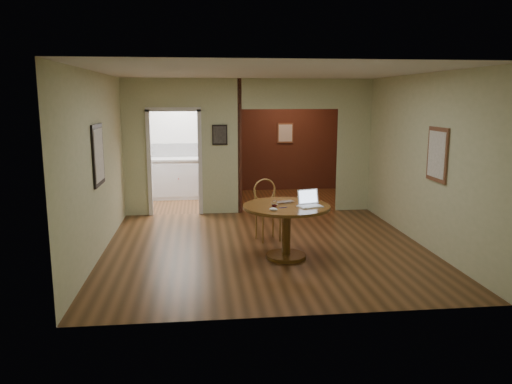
{
  "coord_description": "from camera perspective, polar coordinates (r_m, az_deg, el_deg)",
  "views": [
    {
      "loc": [
        -1.0,
        -7.46,
        2.32
      ],
      "look_at": [
        -0.18,
        -0.2,
        0.94
      ],
      "focal_mm": 35.0,
      "sensor_mm": 36.0,
      "label": 1
    }
  ],
  "objects": [
    {
      "name": "kitchen_cabinet",
      "position": [
        11.81,
        -8.07,
        1.6
      ],
      "size": [
        2.06,
        0.6,
        0.94
      ],
      "color": "silver",
      "rests_on": "ground"
    },
    {
      "name": "closed_laptop",
      "position": [
        7.36,
        3.41,
        -1.22
      ],
      "size": [
        0.34,
        0.28,
        0.02
      ],
      "primitive_type": "imported",
      "rotation": [
        0.0,
        0.0,
        0.35
      ],
      "color": "#A9A9AE",
      "rests_on": "dining_table"
    },
    {
      "name": "mouse",
      "position": [
        6.86,
        2.0,
        -1.99
      ],
      "size": [
        0.13,
        0.1,
        0.05
      ],
      "primitive_type": "ellipsoid",
      "rotation": [
        0.0,
        0.0,
        -0.37
      ],
      "color": "white",
      "rests_on": "dining_table"
    },
    {
      "name": "chair",
      "position": [
        8.24,
        1.23,
        -1.63
      ],
      "size": [
        0.52,
        0.52,
        1.01
      ],
      "rotation": [
        0.0,
        0.0,
        0.25
      ],
      "color": "#9C6737",
      "rests_on": "ground"
    },
    {
      "name": "grocery_bag",
      "position": [
        11.74,
        -4.27,
        4.65
      ],
      "size": [
        0.32,
        0.28,
        0.3
      ],
      "primitive_type": "ellipsoid",
      "rotation": [
        0.0,
        0.0,
        0.09
      ],
      "color": "beige",
      "rests_on": "kitchen_cabinet"
    },
    {
      "name": "dining_table",
      "position": [
        7.27,
        3.49,
        -3.11
      ],
      "size": [
        1.27,
        1.27,
        0.79
      ],
      "rotation": [
        0.0,
        0.0,
        -0.17
      ],
      "color": "brown",
      "rests_on": "ground"
    },
    {
      "name": "wine_glass",
      "position": [
        7.1,
        2.13,
        -1.33
      ],
      "size": [
        0.09,
        0.09,
        0.1
      ],
      "primitive_type": null,
      "color": "white",
      "rests_on": "dining_table"
    },
    {
      "name": "open_laptop",
      "position": [
        7.21,
        6.08,
        -1.09
      ],
      "size": [
        0.38,
        0.37,
        0.23
      ],
      "rotation": [
        0.0,
        0.0,
        0.29
      ],
      "color": "white",
      "rests_on": "dining_table"
    },
    {
      "name": "floor",
      "position": [
        7.88,
        1.13,
        -6.42
      ],
      "size": [
        5.0,
        5.0,
        0.0
      ],
      "primitive_type": "plane",
      "color": "#3F2712",
      "rests_on": "ground"
    },
    {
      "name": "pen",
      "position": [
        7.06,
        3.1,
        -1.79
      ],
      "size": [
        0.13,
        0.06,
        0.01
      ],
      "primitive_type": "cylinder",
      "rotation": [
        0.0,
        1.57,
        0.37
      ],
      "color": "#0C1159",
      "rests_on": "dining_table"
    },
    {
      "name": "room_shell",
      "position": [
        10.63,
        -3.57,
        5.1
      ],
      "size": [
        5.2,
        7.5,
        5.0
      ],
      "color": "silver",
      "rests_on": "ground"
    }
  ]
}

